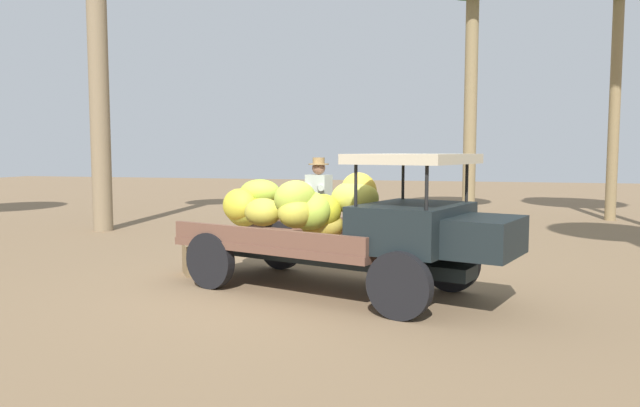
# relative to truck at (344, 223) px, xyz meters

# --- Properties ---
(ground_plane) EXTENTS (60.00, 60.00, 0.00)m
(ground_plane) POSITION_rel_truck_xyz_m (-0.51, 0.05, -0.91)
(ground_plane) COLOR #806548
(truck) EXTENTS (4.66, 2.83, 1.82)m
(truck) POSITION_rel_truck_xyz_m (0.00, 0.00, 0.00)
(truck) COLOR black
(truck) RESTS_ON ground
(farmer) EXTENTS (0.55, 0.52, 1.75)m
(farmer) POSITION_rel_truck_xyz_m (-0.87, 2.03, 0.09)
(farmer) COLOR #404240
(farmer) RESTS_ON ground
(wooden_crate) EXTENTS (0.63, 0.64, 0.46)m
(wooden_crate) POSITION_rel_truck_xyz_m (-2.37, 0.58, -0.68)
(wooden_crate) COLOR olive
(wooden_crate) RESTS_ON ground
(loose_banana_bunch) EXTENTS (0.52, 0.35, 0.33)m
(loose_banana_bunch) POSITION_rel_truck_xyz_m (-1.20, 2.57, -0.75)
(loose_banana_bunch) COLOR #A5D04B
(loose_banana_bunch) RESTS_ON ground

